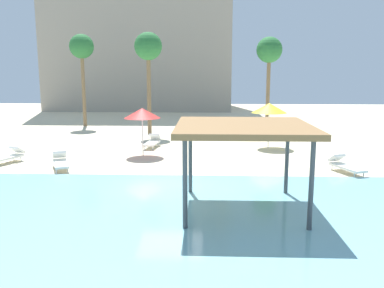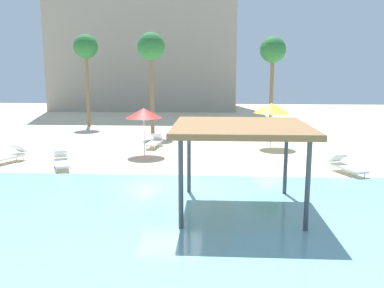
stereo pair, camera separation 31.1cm
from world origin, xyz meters
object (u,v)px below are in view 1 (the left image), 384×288
Objects in this scene: lounge_chair_1 at (153,142)px; lounge_chair_0 at (345,165)px; shade_pavilion at (243,130)px; lounge_chair_3 at (61,162)px; beach_umbrella_red_0 at (142,113)px; lounge_chair_5 at (8,156)px; palm_tree_1 at (269,52)px; palm_tree_0 at (82,49)px; palm_tree_2 at (148,49)px; beach_umbrella_yellow_3 at (269,108)px.

lounge_chair_0 is at bearing 65.05° from lounge_chair_1.
shade_pavilion is 9.65m from lounge_chair_3.
beach_umbrella_red_0 is 6.87m from lounge_chair_5.
lounge_chair_1 is 0.99× the size of lounge_chair_3.
palm_tree_1 is at bearing 115.35° from lounge_chair_3.
lounge_chair_1 is at bearing 146.89° from lounge_chair_5.
shade_pavilion is 0.57× the size of palm_tree_0.
palm_tree_0 is (-15.95, 14.59, 5.77)m from lounge_chair_0.
lounge_chair_5 is 0.28× the size of palm_tree_2.
lounge_chair_1 is 0.99× the size of lounge_chair_5.
palm_tree_2 reaches higher than lounge_chair_0.
lounge_chair_0 is (4.92, 4.99, -2.26)m from shade_pavilion.
beach_umbrella_yellow_3 is at bearing 77.44° from shade_pavilion.
palm_tree_2 is at bearing 171.65° from lounge_chair_5.
shade_pavilion reaches higher than lounge_chair_5.
lounge_chair_0 is at bearing 45.39° from shade_pavilion.
lounge_chair_3 is at bearing -150.64° from beach_umbrella_yellow_3.
palm_tree_2 is (5.83, -4.00, -0.23)m from palm_tree_0.
beach_umbrella_yellow_3 is (6.98, 2.57, 0.06)m from beach_umbrella_red_0.
palm_tree_1 is at bearing 165.49° from lounge_chair_0.
palm_tree_1 is at bearing 152.46° from lounge_chair_5.
lounge_chair_0 and lounge_chair_1 have the same top height.
palm_tree_2 reaches higher than lounge_chair_3.
lounge_chair_0 is at bearing -67.52° from beach_umbrella_yellow_3.
beach_umbrella_yellow_3 is 7.99m from palm_tree_1.
palm_tree_0 reaches higher than beach_umbrella_red_0.
shade_pavilion is at bearing -61.61° from beach_umbrella_red_0.
lounge_chair_1 is 7.45m from palm_tree_2.
palm_tree_2 is at bearing 142.21° from lounge_chair_3.
beach_umbrella_yellow_3 is 9.62m from palm_tree_2.
beach_umbrella_red_0 is at bearing -130.99° from lounge_chair_0.
palm_tree_1 is 0.98× the size of palm_tree_2.
beach_umbrella_yellow_3 is 1.30× the size of lounge_chair_3.
shade_pavilion is 2.09× the size of lounge_chair_0.
lounge_chair_1 is 0.28× the size of palm_tree_2.
lounge_chair_1 is 12.01m from palm_tree_1.
shade_pavilion is at bearing 32.62° from lounge_chair_3.
beach_umbrella_red_0 is 1.26× the size of lounge_chair_0.
beach_umbrella_yellow_3 is 1.32× the size of lounge_chair_1.
palm_tree_2 is at bearing -163.33° from lounge_chair_1.
palm_tree_2 reaches higher than beach_umbrella_red_0.
palm_tree_0 is (-13.48, 8.61, 3.81)m from beach_umbrella_yellow_3.
lounge_chair_5 is at bearing -140.14° from palm_tree_1.
beach_umbrella_red_0 is at bearing 1.51° from lounge_chair_1.
lounge_chair_5 is at bearing -88.92° from palm_tree_0.
lounge_chair_3 is 0.27× the size of palm_tree_0.
palm_tree_2 is (-5.20, 15.57, 3.28)m from shade_pavilion.
beach_umbrella_yellow_3 is 11.92m from lounge_chair_3.
lounge_chair_0 is 14.28m from palm_tree_1.
palm_tree_0 is at bearing -153.62° from lounge_chair_0.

